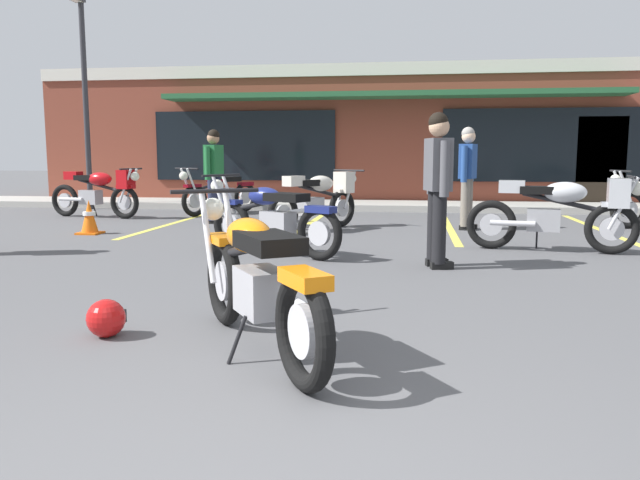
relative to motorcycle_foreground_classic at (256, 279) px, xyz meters
The scene contains 16 objects.
ground_plane 2.19m from the motorcycle_foreground_classic, 79.85° to the left, with size 80.00×80.00×0.00m, color #515154.
sidewalk_kerb 10.76m from the motorcycle_foreground_classic, 87.99° to the left, with size 22.00×1.80×0.14m, color #A8A59E.
brick_storefront_building 14.80m from the motorcycle_foreground_classic, 88.53° to the left, with size 17.76×7.19×3.40m.
painted_stall_lines 7.17m from the motorcycle_foreground_classic, 86.98° to the left, with size 7.46×4.80×0.01m.
motorcycle_foreground_classic is the anchor object (origin of this frame).
motorcycle_red_sportbike 6.45m from the motorcycle_foreground_classic, 94.87° to the left, with size 1.38×1.85×0.98m.
motorcycle_black_cruiser 9.35m from the motorcycle_foreground_classic, 108.59° to the left, with size 1.28×1.91×0.98m.
motorcycle_silver_naked 3.87m from the motorcycle_foreground_classic, 101.16° to the left, with size 1.90×1.29×0.98m.
motorcycle_green_cafe_racer 5.32m from the motorcycle_foreground_classic, 58.08° to the left, with size 2.09×0.77×0.98m.
motorcycle_cream_vintage 9.33m from the motorcycle_foreground_classic, 123.20° to the left, with size 2.09×0.79×0.98m.
person_in_black_shirt 7.63m from the motorcycle_foreground_classic, 109.62° to the left, with size 0.31×0.61×1.68m.
person_by_back_row 7.09m from the motorcycle_foreground_classic, 74.80° to the left, with size 0.36×0.60×1.68m.
person_near_building 3.42m from the motorcycle_foreground_classic, 68.77° to the left, with size 0.34×0.61×1.68m.
helmet_on_pavement 1.14m from the motorcycle_foreground_classic, behind, with size 0.26×0.26×0.26m.
traffic_cone 6.71m from the motorcycle_foreground_classic, 126.68° to the left, with size 0.34×0.34×0.53m.
parking_lot_lamp_post 11.71m from the motorcycle_foreground_classic, 123.36° to the left, with size 0.24×0.76×4.70m.
Camera 1 is at (0.56, -1.74, 1.22)m, focal length 35.24 mm.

